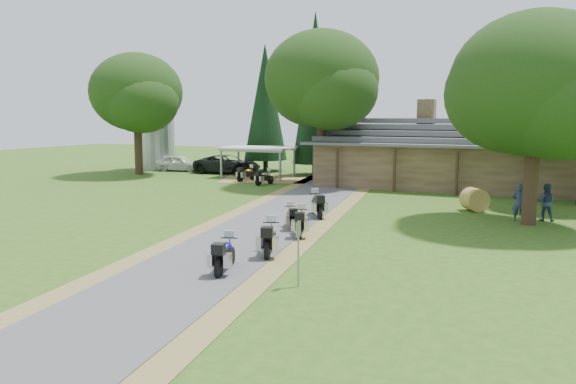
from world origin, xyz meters
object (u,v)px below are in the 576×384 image
at_px(lodge, 466,152).
at_px(car_white_sedan, 179,161).
at_px(motorcycle_row_a, 225,253).
at_px(motorcycle_carport_a, 247,173).
at_px(carport, 258,162).
at_px(car_dark_suv, 227,160).
at_px(motorcycle_row_b, 269,237).
at_px(hay_bale, 475,200).
at_px(motorcycle_row_c, 301,221).
at_px(motorcycle_carport_b, 264,177).
at_px(motorcycle_row_d, 291,216).
at_px(silo, 157,133).
at_px(motorcycle_row_e, 317,203).

relative_size(lodge, car_white_sedan, 3.91).
xyz_separation_m(motorcycle_row_a, motorcycle_carport_a, (-11.19, 22.52, -0.02)).
bearing_deg(carport, car_white_sedan, 167.13).
relative_size(car_dark_suv, motorcycle_row_b, 3.21).
xyz_separation_m(car_white_sedan, hay_bale, (26.68, -11.36, -0.31)).
height_order(carport, motorcycle_carport_a, carport).
xyz_separation_m(carport, motorcycle_row_c, (11.80, -19.31, -0.59)).
relative_size(carport, motorcycle_carport_b, 3.37).
bearing_deg(motorcycle_row_c, carport, 11.97).
distance_m(car_white_sedan, motorcycle_row_d, 27.72).
xyz_separation_m(car_dark_suv, motorcycle_carport_a, (4.20, -4.35, -0.60)).
distance_m(motorcycle_row_a, motorcycle_row_d, 7.35).
xyz_separation_m(silo, motorcycle_row_b, (23.80, -25.09, -2.72)).
bearing_deg(motorcycle_carport_a, motorcycle_row_e, -121.85).
bearing_deg(carport, motorcycle_row_d, -62.39).
relative_size(silo, motorcycle_row_a, 3.72).
distance_m(carport, motorcycle_row_a, 27.96).
bearing_deg(car_dark_suv, hay_bale, -122.32).
height_order(car_white_sedan, hay_bale, car_white_sedan).
bearing_deg(motorcycle_carport_a, lodge, -61.27).
distance_m(motorcycle_row_e, hay_bale, 8.67).
distance_m(motorcycle_row_d, hay_bale, 10.85).
bearing_deg(motorcycle_row_b, motorcycle_row_d, -5.32).
distance_m(motorcycle_row_d, motorcycle_carport_a, 18.42).
height_order(lodge, motorcycle_row_c, lodge).
height_order(car_white_sedan, motorcycle_row_e, car_white_sedan).
relative_size(motorcycle_row_a, motorcycle_row_b, 0.93).
distance_m(silo, motorcycle_row_e, 28.59).
bearing_deg(car_white_sedan, motorcycle_carport_a, -124.92).
bearing_deg(motorcycle_carport_b, lodge, -55.41).
bearing_deg(silo, car_dark_suv, -5.99).
bearing_deg(hay_bale, motorcycle_row_c, -122.92).
distance_m(silo, carport, 12.22).
relative_size(motorcycle_row_a, motorcycle_carport_a, 1.03).
relative_size(silo, motorcycle_row_c, 3.64).
xyz_separation_m(lodge, motorcycle_row_c, (-4.44, -19.60, -1.81)).
bearing_deg(motorcycle_row_d, hay_bale, -71.39).
bearing_deg(motorcycle_row_c, car_dark_suv, 17.33).
xyz_separation_m(motorcycle_row_c, motorcycle_row_e, (-0.95, 4.40, 0.04)).
relative_size(carport, motorcycle_row_b, 2.89).
bearing_deg(car_dark_suv, motorcycle_row_c, -147.87).
relative_size(car_dark_suv, motorcycle_row_c, 3.39).
relative_size(motorcycle_row_a, hay_bale, 1.51).
distance_m(carport, motorcycle_row_e, 18.45).
bearing_deg(motorcycle_row_e, silo, 20.85).
relative_size(silo, carport, 1.20).
relative_size(motorcycle_row_d, motorcycle_row_e, 0.85).
distance_m(motorcycle_row_d, motorcycle_carport_b, 15.93).
distance_m(car_dark_suv, hay_bale, 24.44).
height_order(motorcycle_carport_a, motorcycle_carport_b, motorcycle_carport_a).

